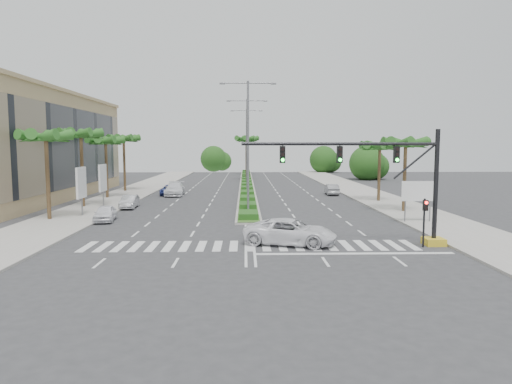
% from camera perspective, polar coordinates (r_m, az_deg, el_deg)
% --- Properties ---
extents(ground, '(160.00, 160.00, 0.00)m').
position_cam_1_polar(ground, '(28.43, -0.77, -6.76)').
color(ground, '#333335').
rests_on(ground, ground).
extents(footpath_right, '(6.00, 120.00, 0.15)m').
position_cam_1_polar(footpath_right, '(50.57, 16.46, -1.38)').
color(footpath_right, gray).
rests_on(footpath_right, ground).
extents(footpath_left, '(6.00, 120.00, 0.15)m').
position_cam_1_polar(footpath_left, '(50.38, -18.61, -1.47)').
color(footpath_left, gray).
rests_on(footpath_left, ground).
extents(median, '(2.20, 75.00, 0.20)m').
position_cam_1_polar(median, '(73.00, -1.17, 1.01)').
color(median, gray).
rests_on(median, ground).
extents(median_grass, '(1.80, 75.00, 0.04)m').
position_cam_1_polar(median_grass, '(72.99, -1.17, 1.10)').
color(median_grass, '#32591E').
rests_on(median_grass, median).
extents(building, '(12.00, 36.00, 12.00)m').
position_cam_1_polar(building, '(59.57, -27.08, 4.98)').
color(building, tan).
rests_on(building, ground).
extents(signal_gantry, '(12.60, 1.20, 7.20)m').
position_cam_1_polar(signal_gantry, '(29.48, 17.55, 0.23)').
color(signal_gantry, gold).
rests_on(signal_gantry, ground).
extents(pedestrian_signal, '(0.28, 0.36, 3.00)m').
position_cam_1_polar(pedestrian_signal, '(29.47, 20.34, -2.64)').
color(pedestrian_signal, black).
rests_on(pedestrian_signal, ground).
extents(direction_sign, '(2.70, 0.11, 3.40)m').
position_cam_1_polar(direction_sign, '(38.49, 19.61, -0.10)').
color(direction_sign, slate).
rests_on(direction_sign, ground).
extents(billboard_near, '(0.18, 2.10, 4.35)m').
position_cam_1_polar(billboard_near, '(42.33, -21.01, 1.04)').
color(billboard_near, slate).
rests_on(billboard_near, ground).
extents(billboard_far, '(0.18, 2.10, 4.35)m').
position_cam_1_polar(billboard_far, '(48.00, -18.62, 1.64)').
color(billboard_far, slate).
rests_on(billboard_far, ground).
extents(palm_left_near, '(4.57, 4.68, 7.55)m').
position_cam_1_polar(palm_left_near, '(41.08, -24.78, 5.97)').
color(palm_left_near, brown).
rests_on(palm_left_near, ground).
extents(palm_left_mid, '(4.57, 4.68, 7.95)m').
position_cam_1_polar(palm_left_mid, '(48.53, -21.05, 6.46)').
color(palm_left_mid, brown).
rests_on(palm_left_mid, ground).
extents(palm_left_far, '(4.57, 4.68, 7.35)m').
position_cam_1_polar(palm_left_far, '(56.13, -18.28, 5.82)').
color(palm_left_far, brown).
rests_on(palm_left_far, ground).
extents(palm_left_end, '(4.57, 4.68, 7.75)m').
position_cam_1_polar(palm_left_end, '(63.84, -16.21, 6.19)').
color(palm_left_end, brown).
rests_on(palm_left_end, ground).
extents(palm_right_near, '(4.57, 4.68, 7.05)m').
position_cam_1_polar(palm_right_near, '(44.29, 18.20, 5.53)').
color(palm_right_near, brown).
rests_on(palm_right_near, ground).
extents(palm_right_far, '(4.57, 4.68, 6.75)m').
position_cam_1_polar(palm_right_far, '(51.90, 15.22, 5.29)').
color(palm_right_far, brown).
rests_on(palm_right_far, ground).
extents(palm_median_a, '(4.57, 4.68, 8.05)m').
position_cam_1_polar(palm_median_a, '(82.75, -1.21, 6.47)').
color(palm_median_a, brown).
rests_on(palm_median_a, ground).
extents(palm_median_b, '(4.57, 4.68, 8.05)m').
position_cam_1_polar(palm_median_b, '(97.75, -1.25, 6.37)').
color(palm_median_b, brown).
rests_on(palm_median_b, ground).
extents(streetlight_near, '(5.10, 0.25, 12.00)m').
position_cam_1_polar(streetlight_near, '(41.75, -1.00, 6.65)').
color(streetlight_near, slate).
rests_on(streetlight_near, ground).
extents(streetlight_mid, '(5.10, 0.25, 12.00)m').
position_cam_1_polar(streetlight_mid, '(57.75, -1.12, 6.41)').
color(streetlight_mid, slate).
rests_on(streetlight_mid, ground).
extents(streetlight_far, '(5.10, 0.25, 12.00)m').
position_cam_1_polar(streetlight_far, '(73.75, -1.19, 6.27)').
color(streetlight_far, slate).
rests_on(streetlight_far, ground).
extents(car_parked_a, '(2.05, 4.03, 1.31)m').
position_cam_1_polar(car_parked_a, '(39.50, -18.34, -2.54)').
color(car_parked_a, white).
rests_on(car_parked_a, ground).
extents(car_parked_b, '(1.57, 3.99, 1.29)m').
position_cam_1_polar(car_parked_b, '(47.05, -15.55, -1.18)').
color(car_parked_b, silver).
rests_on(car_parked_b, ground).
extents(car_parked_c, '(2.22, 4.63, 1.27)m').
position_cam_1_polar(car_parked_c, '(58.54, -10.71, 0.25)').
color(car_parked_c, '#2F3E90').
rests_on(car_parked_c, ground).
extents(car_parked_d, '(2.60, 5.74, 1.63)m').
position_cam_1_polar(car_parked_d, '(57.90, -10.11, 0.38)').
color(car_parked_d, white).
rests_on(car_parked_d, ground).
extents(car_crossing, '(6.30, 4.23, 1.60)m').
position_cam_1_polar(car_crossing, '(28.81, 4.32, -4.98)').
color(car_crossing, white).
rests_on(car_crossing, ground).
extents(car_right, '(1.63, 4.18, 1.36)m').
position_cam_1_polar(car_right, '(58.65, 9.45, 0.33)').
color(car_right, '#A4A3A8').
rests_on(car_right, ground).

